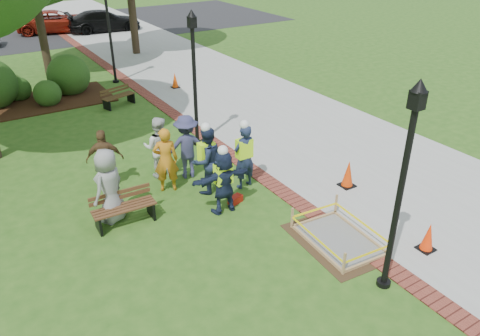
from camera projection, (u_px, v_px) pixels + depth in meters
ground at (249, 231)px, 11.05m from camera, size 100.00×100.00×0.00m
sidewalk at (220, 86)px, 20.89m from camera, size 6.00×60.00×0.02m
brick_edging at (152, 98)px, 19.35m from camera, size 0.50×60.00×0.03m
mulch_bed at (21, 105)px, 18.60m from camera, size 7.00×3.00×0.05m
parking_lot at (28, 32)px, 31.25m from camera, size 36.00×12.00×0.01m
wet_concrete_pad at (339, 233)px, 10.57m from camera, size 1.87×2.42×0.55m
bench_near at (125, 214)px, 11.19m from camera, size 1.51×0.56×0.81m
bench_far at (119, 100)px, 18.49m from camera, size 1.41×0.82×0.73m
cone_front at (428, 237)px, 10.24m from camera, size 0.35×0.35×0.70m
cone_back at (348, 174)px, 12.73m from camera, size 0.40×0.40×0.79m
cone_far at (175, 81)px, 20.50m from camera, size 0.35×0.35×0.69m
toolbox at (235, 199)px, 12.11m from camera, size 0.42×0.30×0.19m
lamp_near at (403, 176)px, 8.24m from camera, size 0.28×0.28×4.26m
lamp_mid at (194, 70)px, 14.23m from camera, size 0.28×0.28×4.26m
lamp_far at (109, 27)px, 20.22m from camera, size 0.28×0.28×4.26m
shrub_c at (50, 105)px, 18.73m from camera, size 1.08×1.08×1.08m
shrub_d at (72, 92)px, 20.08m from camera, size 1.76×1.76×1.76m
shrub_e at (21, 99)px, 19.31m from camera, size 1.00×1.00×1.00m
casual_person_a at (109, 186)px, 11.03m from camera, size 0.71×0.66×1.88m
casual_person_b at (166, 160)px, 12.33m from camera, size 0.67×0.56×1.80m
casual_person_c at (159, 148)px, 13.04m from camera, size 0.68×0.62×1.79m
casual_person_d at (105, 159)px, 12.52m from camera, size 0.62×0.51×1.67m
casual_person_e at (187, 147)px, 13.01m from camera, size 0.68×0.54×1.84m
hivis_worker_a at (223, 179)px, 11.40m from camera, size 0.55×0.37×1.81m
hivis_worker_b at (244, 155)px, 12.47m from camera, size 0.63×0.45×1.96m
hivis_worker_c at (207, 159)px, 12.22m from camera, size 0.64×0.47×1.99m
parked_car_c at (58, 32)px, 31.23m from camera, size 3.12×5.03×1.53m
parked_car_d at (105, 31)px, 31.49m from camera, size 2.34×4.73×1.50m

